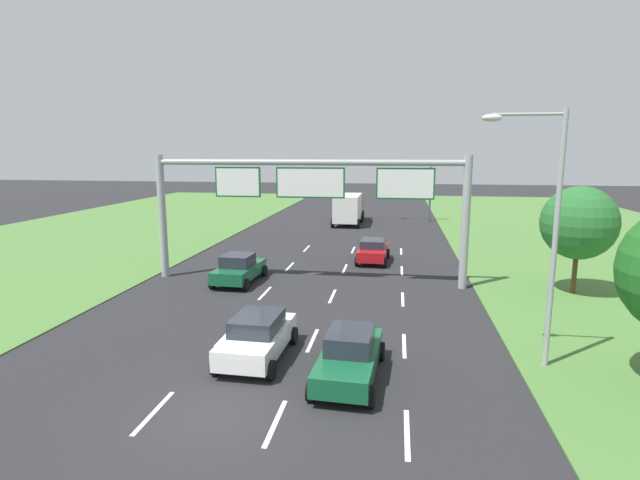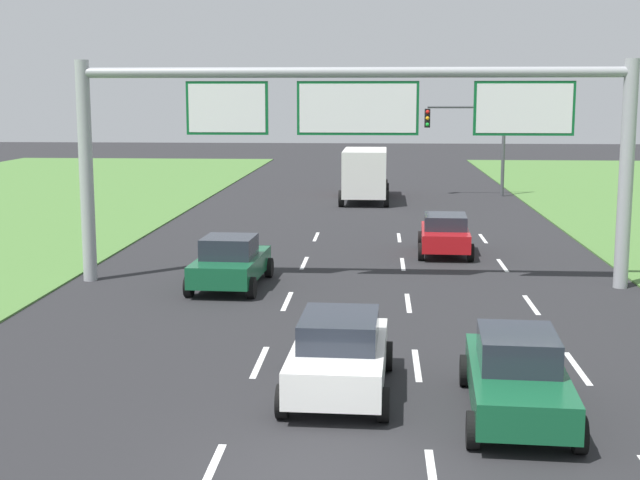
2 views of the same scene
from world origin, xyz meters
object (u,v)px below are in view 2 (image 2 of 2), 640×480
object	(u,v)px
sign_gantry	(358,127)
traffic_light_mast	(471,131)
car_far_ahead	(339,353)
car_near_red	(517,375)
car_lead_silver	(445,234)
box_truck	(365,172)
car_mid_lane	(231,262)

from	to	relation	value
sign_gantry	traffic_light_mast	size ratio (longest dim) A/B	3.08
sign_gantry	car_far_ahead	bearing A→B (deg)	-90.61
car_near_red	traffic_light_mast	bearing A→B (deg)	88.91
car_lead_silver	sign_gantry	size ratio (longest dim) A/B	0.23
car_lead_silver	sign_gantry	bearing A→B (deg)	-116.71
car_near_red	sign_gantry	size ratio (longest dim) A/B	0.26
box_truck	car_mid_lane	bearing A→B (deg)	-98.70
car_far_ahead	sign_gantry	xyz separation A→B (m)	(0.11, 10.48, 4.15)
car_far_ahead	traffic_light_mast	bearing A→B (deg)	82.19
box_truck	traffic_light_mast	size ratio (longest dim) A/B	1.36
car_near_red	car_mid_lane	world-z (taller)	car_mid_lane
car_mid_lane	box_truck	distance (m)	23.95
car_near_red	box_truck	world-z (taller)	box_truck
car_lead_silver	car_near_red	bearing A→B (deg)	-87.35
car_mid_lane	traffic_light_mast	size ratio (longest dim) A/B	0.77
car_far_ahead	traffic_light_mast	xyz separation A→B (m)	(6.15, 36.11, 3.06)
car_mid_lane	sign_gantry	bearing A→B (deg)	12.49
traffic_light_mast	car_lead_silver	bearing A→B (deg)	-98.22
box_truck	sign_gantry	size ratio (longest dim) A/B	0.44
traffic_light_mast	box_truck	bearing A→B (deg)	-156.24
car_far_ahead	car_near_red	bearing A→B (deg)	-16.15
box_truck	sign_gantry	distance (m)	23.17
car_mid_lane	box_truck	world-z (taller)	box_truck
car_far_ahead	box_truck	size ratio (longest dim) A/B	0.56
car_near_red	car_mid_lane	distance (m)	13.02
car_near_red	car_lead_silver	distance (m)	17.23
car_near_red	traffic_light_mast	distance (m)	37.44
car_near_red	car_lead_silver	world-z (taller)	car_near_red
car_near_red	car_mid_lane	size ratio (longest dim) A/B	1.05
car_near_red	box_truck	distance (m)	34.67
car_near_red	box_truck	size ratio (longest dim) A/B	0.59
car_mid_lane	car_far_ahead	size ratio (longest dim) A/B	1.01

